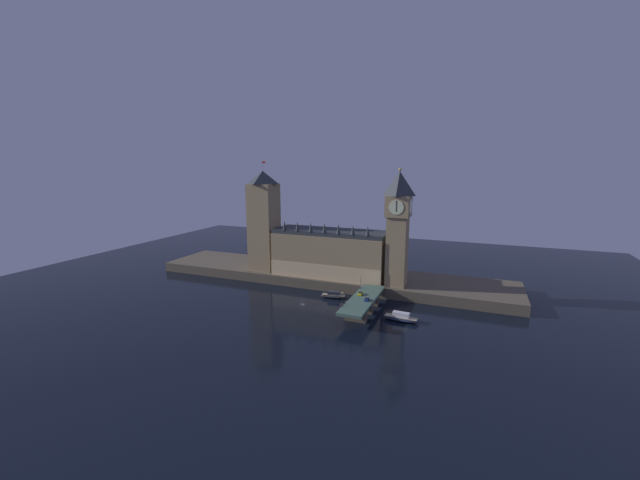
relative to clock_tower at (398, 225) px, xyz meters
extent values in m
plane|color=black|center=(-44.42, -26.76, -39.32)|extent=(400.00, 400.00, 0.00)
cube|color=brown|center=(-44.42, 12.24, -36.47)|extent=(220.00, 42.00, 5.69)
cube|color=#9E845B|center=(-40.60, 5.69, -21.12)|extent=(67.24, 23.91, 25.01)
cube|color=beige|center=(-40.60, -6.38, -29.12)|extent=(67.24, 0.20, 9.00)
cube|color=#2D3338|center=(-40.60, 5.69, -7.42)|extent=(67.24, 21.99, 2.40)
cone|color=#2D3338|center=(-65.81, -4.47, -3.47)|extent=(2.40, 2.40, 5.50)
cone|color=#2D3338|center=(-57.41, -4.47, -3.47)|extent=(2.40, 2.40, 5.50)
cone|color=#2D3338|center=(-49.00, -4.47, -3.47)|extent=(2.40, 2.40, 5.50)
cone|color=#2D3338|center=(-40.60, -4.47, -3.47)|extent=(2.40, 2.40, 5.50)
cone|color=#2D3338|center=(-32.19, -4.47, -3.47)|extent=(2.40, 2.40, 5.50)
cone|color=#2D3338|center=(-23.79, -4.47, -3.47)|extent=(2.40, 2.40, 5.50)
cone|color=#2D3338|center=(-15.38, -4.47, -3.47)|extent=(2.40, 2.40, 5.50)
cube|color=#9E845B|center=(0.00, 0.00, -14.57)|extent=(10.53, 10.53, 38.10)
cube|color=#9E845B|center=(0.00, 0.00, 10.09)|extent=(12.42, 12.42, 11.22)
cylinder|color=beige|center=(0.00, -6.34, 10.09)|extent=(7.61, 0.25, 7.61)
cylinder|color=beige|center=(0.00, 6.34, 10.09)|extent=(7.61, 0.25, 7.61)
cylinder|color=beige|center=(6.34, 0.00, 10.09)|extent=(0.25, 7.61, 7.61)
cylinder|color=beige|center=(-6.34, 0.00, 10.09)|extent=(0.25, 7.61, 7.61)
cube|color=black|center=(0.00, -6.52, 10.66)|extent=(0.36, 0.10, 5.71)
pyramid|color=#2D3338|center=(0.00, 0.00, 22.07)|extent=(12.42, 12.42, 12.73)
sphere|color=gold|center=(0.00, 0.00, 29.23)|extent=(1.60, 1.60, 1.60)
cube|color=#9E845B|center=(-83.70, 2.50, -6.71)|extent=(15.53, 15.53, 53.84)
pyramid|color=#2D3338|center=(-83.70, 2.50, 24.11)|extent=(15.84, 15.84, 7.80)
cylinder|color=#99999E|center=(-83.70, 2.50, 31.02)|extent=(0.24, 0.24, 6.00)
cube|color=red|center=(-82.60, 2.50, 33.12)|extent=(2.00, 0.08, 1.20)
cube|color=#476656|center=(-9.68, -31.76, -32.76)|extent=(11.70, 46.00, 1.40)
cube|color=brown|center=(-9.68, -43.26, -36.39)|extent=(9.95, 3.20, 5.85)
cube|color=brown|center=(-9.68, -31.76, -36.39)|extent=(9.95, 3.20, 5.85)
cube|color=brown|center=(-9.68, -20.26, -36.39)|extent=(9.95, 3.20, 5.85)
cube|color=yellow|center=(-12.26, -27.26, -31.48)|extent=(1.89, 4.07, 0.82)
cube|color=black|center=(-12.26, -27.26, -30.85)|extent=(1.55, 1.83, 0.45)
cylinder|color=black|center=(-13.15, -26.00, -31.74)|extent=(0.22, 0.64, 0.64)
cylinder|color=black|center=(-11.36, -26.00, -31.74)|extent=(0.22, 0.64, 0.64)
cylinder|color=black|center=(-13.15, -28.52, -31.74)|extent=(0.22, 0.64, 0.64)
cylinder|color=black|center=(-11.36, -28.52, -31.74)|extent=(0.22, 0.64, 0.64)
cube|color=navy|center=(-7.11, -34.32, -31.53)|extent=(1.73, 3.84, 0.71)
cube|color=black|center=(-7.11, -34.32, -30.95)|extent=(1.42, 1.73, 0.45)
cylinder|color=black|center=(-6.29, -35.51, -31.74)|extent=(0.22, 0.64, 0.64)
cylinder|color=black|center=(-7.93, -35.51, -31.74)|extent=(0.22, 0.64, 0.64)
cylinder|color=black|center=(-6.29, -33.13, -31.74)|extent=(0.22, 0.64, 0.64)
cylinder|color=black|center=(-7.93, -33.13, -31.74)|extent=(0.22, 0.64, 0.64)
cylinder|color=black|center=(-14.83, -42.92, -31.67)|extent=(0.28, 0.28, 0.78)
cylinder|color=gray|center=(-14.83, -42.92, -30.96)|extent=(0.38, 0.38, 0.65)
sphere|color=tan|center=(-14.83, -42.92, -30.53)|extent=(0.21, 0.21, 0.21)
cylinder|color=black|center=(-4.53, -35.65, -31.63)|extent=(0.28, 0.28, 0.86)
cylinder|color=black|center=(-4.53, -35.65, -30.84)|extent=(0.38, 0.38, 0.72)
sphere|color=tan|center=(-4.53, -35.65, -30.36)|extent=(0.23, 0.23, 0.23)
cylinder|color=black|center=(-14.83, -17.79, -31.64)|extent=(0.28, 0.28, 0.84)
cylinder|color=gray|center=(-14.83, -17.79, -30.87)|extent=(0.38, 0.38, 0.70)
sphere|color=tan|center=(-14.83, -17.79, -30.40)|extent=(0.23, 0.23, 0.23)
cylinder|color=#2D3333|center=(-15.23, -46.48, -31.81)|extent=(0.56, 0.56, 0.50)
cylinder|color=#2D3333|center=(-15.23, -46.48, -28.71)|extent=(0.18, 0.18, 5.70)
sphere|color=#F9E5A3|center=(-15.23, -46.48, -25.31)|extent=(0.60, 0.60, 0.60)
sphere|color=#F9E5A3|center=(-15.68, -46.48, -25.66)|extent=(0.44, 0.44, 0.44)
sphere|color=#F9E5A3|center=(-14.78, -46.48, -25.66)|extent=(0.44, 0.44, 0.44)
cylinder|color=#2D3333|center=(-15.23, -17.04, -31.81)|extent=(0.56, 0.56, 0.50)
cylinder|color=#2D3333|center=(-15.23, -17.04, -28.59)|extent=(0.18, 0.18, 5.95)
sphere|color=#F9E5A3|center=(-15.23, -17.04, -25.06)|extent=(0.60, 0.60, 0.60)
sphere|color=#F9E5A3|center=(-15.68, -17.04, -25.41)|extent=(0.44, 0.44, 0.44)
sphere|color=#F9E5A3|center=(-14.78, -17.04, -25.41)|extent=(0.44, 0.44, 0.44)
ellipsoid|color=#28282D|center=(-29.88, -17.81, -38.35)|extent=(14.61, 5.46, 1.94)
cube|color=tan|center=(-29.88, -17.81, -37.47)|extent=(12.82, 4.51, 0.24)
cube|color=#2D333D|center=(-29.88, -17.81, -36.38)|extent=(6.65, 3.08, 1.94)
ellipsoid|color=#1E2842|center=(9.75, -35.76, -38.25)|extent=(17.42, 6.13, 2.13)
cube|color=tan|center=(9.75, -35.76, -37.28)|extent=(15.30, 5.02, 0.24)
cube|color=silver|center=(9.75, -35.76, -36.09)|extent=(7.91, 3.55, 2.13)
camera|label=1|loc=(38.92, -207.96, 32.16)|focal=22.00mm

